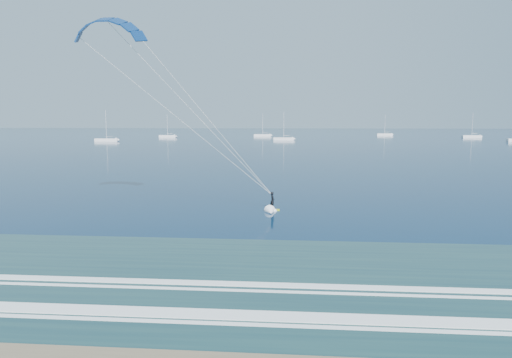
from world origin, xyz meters
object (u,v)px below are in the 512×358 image
at_px(kitesurfer_rig, 194,113).
at_px(sailboat_5, 472,136).
at_px(sailboat_0, 107,140).
at_px(sailboat_3, 284,139).
at_px(sailboat_2, 263,135).
at_px(sailboat_4, 385,134).
at_px(sailboat_1, 168,136).

distance_m(kitesurfer_rig, sailboat_5, 216.99).
xyz_separation_m(sailboat_0, sailboat_3, (72.64, 17.26, -0.00)).
distance_m(sailboat_0, sailboat_2, 85.37).
distance_m(kitesurfer_rig, sailboat_2, 201.47).
bearing_deg(kitesurfer_rig, sailboat_0, 115.65).
height_order(sailboat_3, sailboat_5, sailboat_3).
bearing_deg(sailboat_5, sailboat_4, 145.46).
bearing_deg(kitesurfer_rig, sailboat_2, 92.04).
bearing_deg(sailboat_4, sailboat_1, -162.27).
xyz_separation_m(kitesurfer_rig, sailboat_4, (60.16, 219.39, -8.95)).
height_order(sailboat_1, sailboat_3, sailboat_3).
distance_m(kitesurfer_rig, sailboat_4, 227.66).
xyz_separation_m(sailboat_2, sailboat_4, (67.31, 18.24, -0.00)).
xyz_separation_m(sailboat_4, sailboat_5, (37.55, -25.84, 0.00)).
height_order(sailboat_1, sailboat_5, sailboat_5).
xyz_separation_m(sailboat_3, sailboat_4, (55.17, 61.20, -0.01)).
bearing_deg(sailboat_0, sailboat_3, 13.37).
bearing_deg(sailboat_0, sailboat_5, 17.65).
height_order(kitesurfer_rig, sailboat_5, kitesurfer_rig).
relative_size(sailboat_2, sailboat_3, 1.00).
bearing_deg(sailboat_2, sailboat_0, -135.13).
distance_m(sailboat_1, sailboat_4, 119.55).
height_order(sailboat_0, sailboat_2, sailboat_0).
bearing_deg(sailboat_5, sailboat_3, -159.13).
xyz_separation_m(sailboat_0, sailboat_1, (13.94, 42.07, -0.01)).
distance_m(sailboat_2, sailboat_4, 69.74).
bearing_deg(sailboat_5, sailboat_2, 175.85).
bearing_deg(sailboat_2, kitesurfer_rig, -87.96).
relative_size(sailboat_2, sailboat_4, 1.05).
relative_size(kitesurfer_rig, sailboat_4, 1.64).
distance_m(sailboat_1, sailboat_5, 151.79).
height_order(sailboat_2, sailboat_3, sailboat_3).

